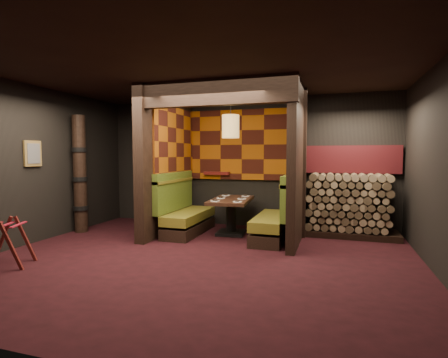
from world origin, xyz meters
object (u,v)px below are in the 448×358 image
Objects in this scene: booth_bench_right at (277,219)px; firewood_stack at (352,205)px; dining_table at (231,210)px; totem_column at (80,175)px; booth_bench_left at (184,213)px; pendant_lamp at (231,127)px; luggage_rack at (6,241)px.

booth_bench_right is 1.54m from firewood_stack.
firewood_stack is at bearing 27.35° from booth_bench_right.
totem_column is (-3.03, -0.73, 0.70)m from dining_table.
booth_bench_left is 1.00× the size of booth_bench_right.
booth_bench_left is at bearing -169.37° from dining_table.
pendant_lamp is at bearing -90.00° from dining_table.
firewood_stack is (2.30, 0.57, -1.54)m from pendant_lamp.
firewood_stack is (2.30, 0.52, 0.13)m from dining_table.
luggage_rack is (-2.51, -2.85, -1.79)m from pendant_lamp.
luggage_rack is 5.91m from firewood_stack.
firewood_stack is (4.81, 3.43, 0.25)m from luggage_rack.
booth_bench_left is 1.99m from pendant_lamp.
booth_bench_right is 0.97m from dining_table.
pendant_lamp is 3.26m from totem_column.
luggage_rack is 0.46× the size of firewood_stack.
dining_table is 0.59× the size of totem_column.
dining_table is 3.84m from luggage_rack.
pendant_lamp is 2.83m from firewood_stack.
dining_table is 1.78× the size of luggage_rack.
booth_bench_right is at bearing -7.67° from pendant_lamp.
booth_bench_left is 3.14m from luggage_rack.
booth_bench_right is 0.67× the size of totem_column.
booth_bench_right is 0.92× the size of firewood_stack.
dining_table is (0.95, 0.18, 0.09)m from booth_bench_left.
booth_bench_left reaches higher than dining_table.
pendant_lamp reaches higher than firewood_stack.
dining_table is at bearing 169.38° from booth_bench_right.
pendant_lamp is (-0.95, 0.13, 1.75)m from booth_bench_right.
pendant_lamp is 0.39× the size of totem_column.
dining_table is at bearing 10.63° from booth_bench_left.
totem_column is at bearing 103.54° from luggage_rack.
pendant_lamp reaches higher than totem_column.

